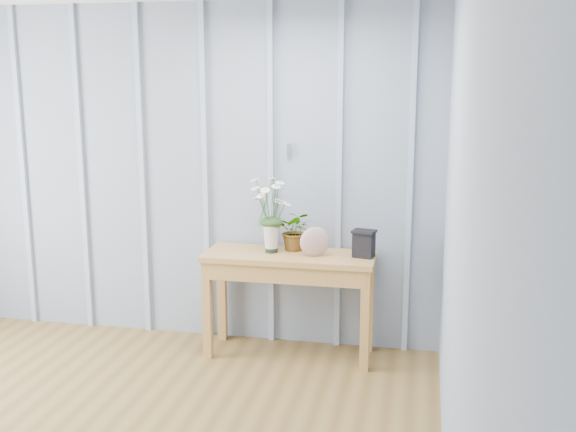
% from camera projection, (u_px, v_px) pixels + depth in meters
% --- Properties ---
extents(room_shell, '(4.00, 4.50, 2.50)m').
position_uv_depth(room_shell, '(80.00, 73.00, 3.63)').
color(room_shell, gray).
rests_on(room_shell, ground).
extents(sideboard, '(1.20, 0.45, 0.75)m').
position_uv_depth(sideboard, '(289.00, 269.00, 4.75)').
color(sideboard, '#A5753A').
rests_on(sideboard, ground).
extents(daisy_vase, '(0.39, 0.30, 0.56)m').
position_uv_depth(daisy_vase, '(271.00, 204.00, 4.70)').
color(daisy_vase, black).
rests_on(daisy_vase, sideboard).
extents(spider_plant, '(0.27, 0.24, 0.29)m').
position_uv_depth(spider_plant, '(296.00, 230.00, 4.81)').
color(spider_plant, '#1E3915').
rests_on(spider_plant, sideboard).
extents(felt_disc_vessel, '(0.22, 0.13, 0.21)m').
position_uv_depth(felt_disc_vessel, '(315.00, 242.00, 4.64)').
color(felt_disc_vessel, '#87414D').
rests_on(felt_disc_vessel, sideboard).
extents(carved_box, '(0.18, 0.15, 0.19)m').
position_uv_depth(carved_box, '(364.00, 243.00, 4.62)').
color(carved_box, black).
rests_on(carved_box, sideboard).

